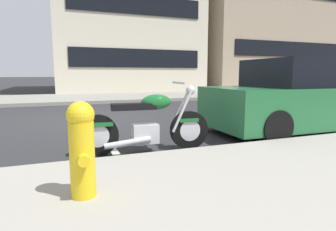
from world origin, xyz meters
The scene contains 9 objects.
ground_plane centered at (0.00, 0.00, 0.00)m, with size 260.00×260.00×0.00m, color #28282B.
sidewalk_far_curb centered at (12.00, 6.56, 0.07)m, with size 120.00×5.00×0.14m, color gray.
parking_stall_stripe centered at (0.00, -3.46, 0.00)m, with size 0.12×2.20×0.01m, color silver.
parked_motorcycle centered at (0.48, -3.65, 0.43)m, with size 2.10×0.62×1.11m.
parked_car_second_in_row centered at (4.09, -3.23, 0.72)m, with size 4.12×1.90×1.53m.
car_opposite_curb centered at (11.86, 3.44, 0.68)m, with size 4.27×2.11×1.45m.
fire_hydrant centered at (-0.62, -5.33, 0.60)m, with size 0.24×0.36×0.86m.
townhouse_near_left centered at (3.75, 14.53, 4.93)m, with size 9.41×11.43×9.87m.
townhouse_behind_pole centered at (15.37, 13.42, 6.93)m, with size 11.49×9.21×13.87m.
Camera 1 is at (-0.78, -7.86, 1.23)m, focal length 30.27 mm.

